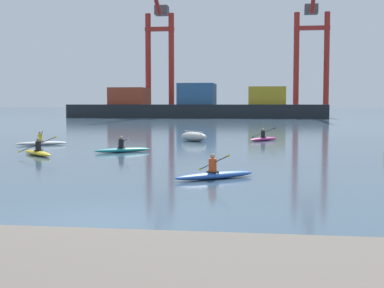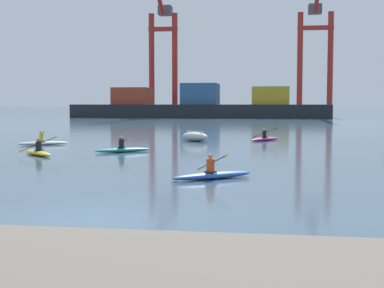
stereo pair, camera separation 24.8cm
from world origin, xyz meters
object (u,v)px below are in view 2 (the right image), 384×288
Objects in this scene: container_barge at (201,106)px; kayak_yellow at (38,152)px; gantry_crane_west at (162,43)px; gantry_crane_west_mid at (316,42)px; kayak_white at (43,143)px; capsized_dinghy at (195,137)px; kayak_blue at (212,174)px; kayak_teal at (123,149)px; kayak_magenta at (265,138)px.

kayak_yellow is (1.68, -80.42, -2.07)m from container_barge.
gantry_crane_west is 0.93× the size of gantry_crane_west_mid.
kayak_yellow is at bearing -68.00° from kayak_white.
container_barge is 68.75m from capsized_dinghy.
capsized_dinghy is at bearing 99.93° from kayak_blue.
capsized_dinghy is 0.86× the size of kayak_teal.
gantry_crane_west is at bearing 95.68° from kayak_white.
kayak_yellow is 13.04m from kayak_blue.
kayak_white reaches higher than capsized_dinghy.
gantry_crane_west is 10.40× the size of kayak_blue.
kayak_teal is at bearing -85.78° from container_barge.
capsized_dinghy is 0.86× the size of kayak_magenta.
kayak_teal is (14.81, -84.24, -15.53)m from gantry_crane_west.
kayak_teal is (5.75, -77.94, -2.07)m from container_barge.
container_barge is 17.40m from gantry_crane_west.
gantry_crane_west reaches higher than container_barge.
kayak_teal is at bearing 121.54° from kayak_blue.
kayak_magenta reaches higher than kayak_white.
kayak_teal reaches higher than capsized_dinghy.
gantry_crane_west reaches higher than kayak_teal.
kayak_teal is at bearing -101.19° from gantry_crane_west_mid.
kayak_magenta is at bearing -72.69° from gantry_crane_west.
gantry_crane_west_mid is at bearing 73.81° from kayak_white.
gantry_crane_west_mid is 11.02× the size of kayak_teal.
kayak_magenta is (12.08, 13.52, 0.00)m from kayak_yellow.
gantry_crane_west is at bearing 99.97° from kayak_teal.
container_barge is at bearing 97.80° from kayak_blue.
capsized_dinghy is at bearing 73.86° from kayak_teal.
container_barge reaches higher than kayak_magenta.
kayak_magenta is at bearing -78.38° from container_barge.
kayak_yellow is at bearing 142.97° from kayak_blue.
kayak_yellow is at bearing -82.94° from gantry_crane_west.
container_barge is 18.91× the size of capsized_dinghy.
kayak_magenta is (8.01, 11.04, 0.00)m from kayak_teal.
kayak_white reaches higher than kayak_teal.
capsized_dinghy is at bearing -82.84° from container_barge.
capsized_dinghy is at bearing 60.60° from kayak_yellow.
kayak_magenta is (13.76, -66.90, -2.07)m from container_barge.
kayak_magenta is (5.19, 1.29, -0.18)m from capsized_dinghy.
container_barge reaches higher than capsized_dinghy.
gantry_crane_west_mid reaches higher than kayak_magenta.
kayak_yellow is at bearing -148.69° from kayak_teal.
container_barge is at bearing 91.20° from kayak_yellow.
kayak_blue is (12.09, -88.27, -2.07)m from container_barge.
kayak_teal is at bearing -106.14° from capsized_dinghy.
capsized_dinghy is 11.04m from kayak_white.
kayak_yellow is (2.80, -6.94, 0.00)m from kayak_white.
gantry_crane_west_mid is 100.54m from kayak_blue.
kayak_white is 1.03× the size of kayak_magenta.
gantry_crane_west_mid is 12.79× the size of capsized_dinghy.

